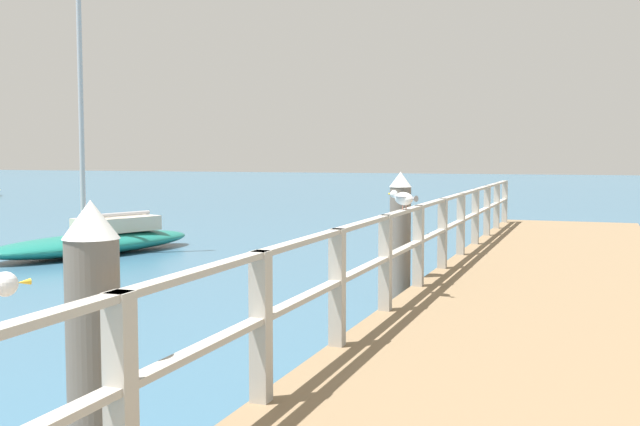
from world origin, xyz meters
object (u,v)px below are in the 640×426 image
object	(u,v)px
seagull_background	(403,198)
boat_2	(97,239)
dock_piling_far	(400,238)
dock_piling_near	(94,369)

from	to	relation	value
seagull_background	boat_2	bearing A→B (deg)	94.78
dock_piling_far	boat_2	distance (m)	7.76
dock_piling_near	seagull_background	bearing A→B (deg)	85.92
dock_piling_near	seagull_background	xyz separation A→B (m)	(0.37, 5.23, 0.62)
dock_piling_far	dock_piling_near	bearing A→B (deg)	-90.00
dock_piling_far	seagull_background	bearing A→B (deg)	-74.91
dock_piling_far	seagull_background	world-z (taller)	dock_piling_far
dock_piling_far	seagull_background	size ratio (longest dim) A/B	4.33
dock_piling_far	seagull_background	distance (m)	1.56
dock_piling_far	seagull_background	xyz separation A→B (m)	(0.37, -1.38, 0.62)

